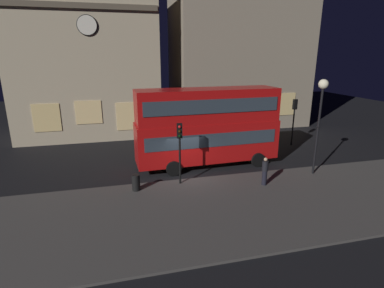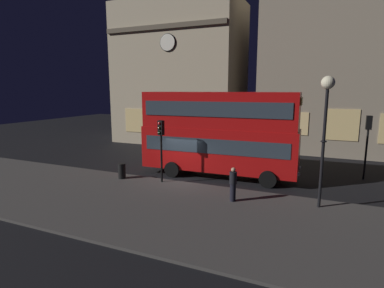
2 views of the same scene
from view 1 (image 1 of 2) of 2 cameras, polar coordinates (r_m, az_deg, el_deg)
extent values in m
plane|color=black|center=(19.49, -0.92, -6.23)|extent=(80.00, 80.00, 0.00)
cube|color=#423F3D|center=(15.49, 3.03, -12.34)|extent=(44.00, 8.00, 0.12)
cube|color=tan|center=(31.09, -19.24, 14.81)|extent=(12.83, 7.29, 14.22)
cube|color=brown|center=(27.60, -20.78, 23.35)|extent=(12.58, 0.24, 0.44)
cube|color=#E5C67F|center=(28.40, -25.82, 4.48)|extent=(2.19, 0.06, 2.38)
cube|color=#F2D18C|center=(27.84, -18.99, 5.68)|extent=(2.19, 0.06, 2.02)
cube|color=#F2D18C|center=(27.84, -11.85, 5.16)|extent=(2.19, 0.06, 2.50)
cylinder|color=silver|center=(27.44, -19.29, 20.50)|extent=(1.51, 0.12, 1.51)
torus|color=black|center=(27.44, -19.29, 20.50)|extent=(1.63, 0.12, 1.63)
cube|color=gray|center=(35.10, 8.84, 20.18)|extent=(14.12, 8.31, 19.86)
cube|color=#F2D18C|center=(30.15, 4.66, 7.22)|extent=(2.41, 0.06, 1.92)
cube|color=#E5C67F|center=(31.54, 11.21, 7.45)|extent=(2.41, 0.06, 2.53)
cube|color=#E5C67F|center=(33.33, 17.12, 7.23)|extent=(2.41, 0.06, 2.33)
cube|color=#B20F0F|center=(20.92, 2.90, 0.69)|extent=(9.91, 2.77, 2.69)
cube|color=#B20F0F|center=(20.39, 3.00, 7.35)|extent=(9.71, 2.72, 2.22)
cube|color=#2D3842|center=(20.83, 2.92, 1.58)|extent=(9.13, 2.80, 0.90)
cube|color=#2D3842|center=(20.37, 3.01, 7.66)|extent=(9.13, 2.80, 0.90)
cube|color=#F2D84C|center=(22.37, 15.04, 9.20)|extent=(0.13, 1.44, 0.44)
sphere|color=white|center=(23.88, 13.51, -0.25)|extent=(0.24, 0.24, 0.24)
sphere|color=white|center=(22.60, 15.44, -1.33)|extent=(0.24, 0.24, 0.24)
cylinder|color=black|center=(23.65, 9.54, -1.06)|extent=(1.00, 0.28, 1.00)
cylinder|color=black|center=(21.55, 12.39, -2.97)|extent=(1.00, 0.28, 1.00)
cylinder|color=black|center=(21.80, -4.96, -2.40)|extent=(1.00, 0.28, 1.00)
cylinder|color=black|center=(19.49, -3.49, -4.68)|extent=(1.00, 0.28, 1.00)
cylinder|color=black|center=(17.76, -2.31, -3.25)|extent=(0.12, 0.12, 2.83)
cube|color=black|center=(17.23, -2.38, 2.52)|extent=(0.36, 0.30, 0.85)
sphere|color=red|center=(17.02, -2.36, 3.28)|extent=(0.17, 0.17, 0.17)
sphere|color=black|center=(17.08, -2.35, 2.40)|extent=(0.17, 0.17, 0.17)
sphere|color=black|center=(17.15, -2.34, 1.52)|extent=(0.17, 0.17, 0.17)
cylinder|color=black|center=(27.27, 18.56, 2.99)|extent=(0.12, 0.12, 3.15)
cube|color=black|center=(26.91, 18.94, 7.13)|extent=(0.34, 0.28, 0.85)
sphere|color=black|center=(26.99, 18.81, 7.74)|extent=(0.17, 0.17, 0.17)
sphere|color=black|center=(27.03, 18.75, 7.18)|extent=(0.17, 0.17, 0.17)
sphere|color=green|center=(27.07, 18.70, 6.62)|extent=(0.17, 0.17, 0.17)
cylinder|color=black|center=(20.46, 22.70, 2.00)|extent=(0.14, 0.14, 5.48)
torus|color=black|center=(20.37, 22.82, 3.04)|extent=(0.28, 0.28, 0.06)
sphere|color=#F9EFC6|center=(19.99, 23.65, 10.36)|extent=(0.59, 0.59, 0.59)
cylinder|color=black|center=(18.39, 13.55, -6.23)|extent=(0.29, 0.29, 0.89)
cylinder|color=black|center=(18.13, 13.71, -4.07)|extent=(0.36, 0.36, 0.59)
sphere|color=tan|center=(17.99, 13.79, -2.85)|extent=(0.22, 0.22, 0.22)
cylinder|color=black|center=(17.48, -10.57, -7.18)|extent=(0.46, 0.46, 0.94)
camera|label=2|loc=(12.35, 70.45, -3.69)|focal=28.92mm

